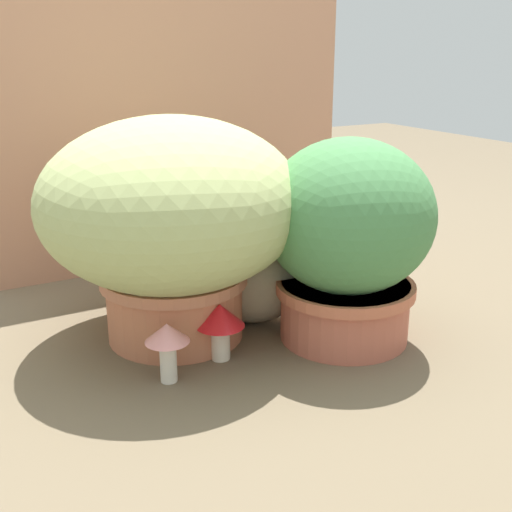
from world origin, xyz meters
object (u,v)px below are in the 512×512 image
(leafy_planter, at_px, (348,237))
(grass_planter, at_px, (171,215))
(cat, at_px, (256,273))
(mushroom_ornament_red, at_px, (220,320))
(mushroom_ornament_pink, at_px, (167,340))

(leafy_planter, bearing_deg, grass_planter, 149.27)
(cat, relative_size, mushroom_ornament_red, 2.84)
(grass_planter, bearing_deg, leafy_planter, -30.73)
(mushroom_ornament_pink, xyz_separation_m, mushroom_ornament_red, (0.13, 0.04, -0.00))
(leafy_planter, relative_size, mushroom_ornament_red, 3.65)
(grass_planter, height_order, mushroom_ornament_red, grass_planter)
(grass_planter, bearing_deg, cat, -5.59)
(grass_planter, distance_m, leafy_planter, 0.38)
(grass_planter, xyz_separation_m, leafy_planter, (0.32, -0.19, -0.04))
(grass_planter, height_order, mushroom_ornament_pink, grass_planter)
(leafy_planter, relative_size, mushroom_ornament_pink, 3.67)
(leafy_planter, bearing_deg, mushroom_ornament_red, 171.95)
(mushroom_ornament_red, bearing_deg, mushroom_ornament_pink, -164.64)
(grass_planter, xyz_separation_m, cat, (0.20, -0.02, -0.16))
(cat, height_order, mushroom_ornament_pink, cat)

